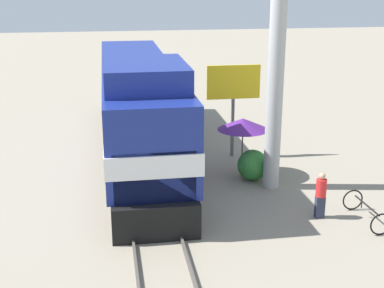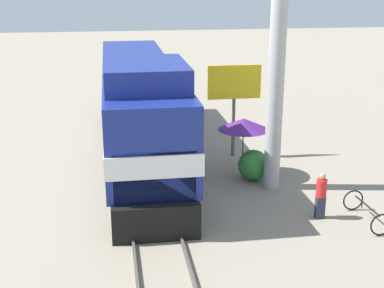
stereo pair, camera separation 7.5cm
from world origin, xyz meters
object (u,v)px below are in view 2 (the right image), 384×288
(vendor_umbrella, at_px, (244,124))
(utility_pole, at_px, (278,38))
(billboard_sign, at_px, (234,88))
(bicycle, at_px, (366,211))
(person_bystander, at_px, (321,194))
(locomotive, at_px, (139,109))

(vendor_umbrella, bearing_deg, utility_pole, -59.23)
(utility_pole, bearing_deg, vendor_umbrella, 120.77)
(billboard_sign, xyz_separation_m, bicycle, (2.74, -7.15, -2.66))
(billboard_sign, height_order, bicycle, billboard_sign)
(person_bystander, bearing_deg, utility_pole, 105.48)
(locomotive, height_order, billboard_sign, locomotive)
(utility_pole, relative_size, vendor_umbrella, 4.70)
(person_bystander, distance_m, bicycle, 1.53)
(vendor_umbrella, xyz_separation_m, billboard_sign, (0.18, 2.45, 0.92))
(locomotive, bearing_deg, bicycle, -48.51)
(billboard_sign, bearing_deg, locomotive, 172.89)
(vendor_umbrella, height_order, person_bystander, vendor_umbrella)
(locomotive, bearing_deg, person_bystander, -52.65)
(person_bystander, xyz_separation_m, bicycle, (1.35, -0.55, -0.46))
(person_bystander, height_order, bicycle, person_bystander)
(locomotive, relative_size, bicycle, 8.71)
(billboard_sign, relative_size, bicycle, 2.06)
(locomotive, xyz_separation_m, bicycle, (6.77, -7.65, -1.77))
(utility_pole, height_order, person_bystander, utility_pole)
(bicycle, bearing_deg, vendor_umbrella, -59.20)
(utility_pole, xyz_separation_m, vendor_umbrella, (-0.79, 1.32, -3.42))
(bicycle, bearing_deg, locomotive, -49.53)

